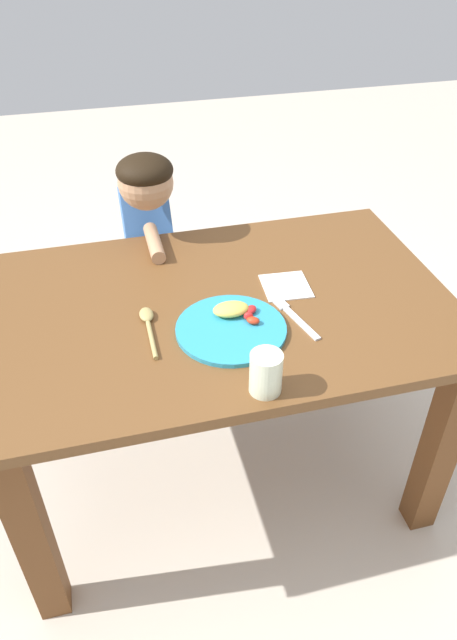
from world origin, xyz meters
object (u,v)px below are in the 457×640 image
at_px(plate, 231,326).
at_px(spoon, 148,323).
at_px(drinking_cup, 266,373).
at_px(fork, 293,315).
at_px(person, 151,264).

height_order(plate, spoon, plate).
bearing_deg(drinking_cup, fork, 58.05).
distance_m(plate, person, 0.66).
relative_size(spoon, drinking_cup, 1.98).
bearing_deg(drinking_cup, plate, 94.69).
bearing_deg(plate, fork, 3.87).
xyz_separation_m(spoon, drinking_cup, (0.22, -0.29, 0.04)).
relative_size(plate, spoon, 1.39).
distance_m(fork, drinking_cup, 0.29).
relative_size(plate, person, 0.29).
xyz_separation_m(plate, spoon, (-0.20, 0.07, -0.00)).
bearing_deg(person, drinking_cup, 99.89).
height_order(spoon, person, person).
xyz_separation_m(drinking_cup, person, (-0.15, 0.85, -0.22)).
bearing_deg(spoon, plate, -107.77).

